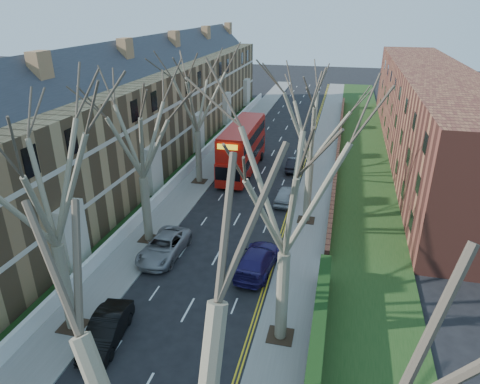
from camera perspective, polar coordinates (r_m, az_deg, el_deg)
The scene contains 17 objects.
pavement_left at distance 53.67m, azimuth -1.94°, elevation 5.77°, with size 3.00×102.00×0.12m, color slate.
pavement_right at distance 51.88m, azimuth 10.98°, elevation 4.69°, with size 3.00×102.00×0.12m, color slate.
terrace_left at distance 47.72m, azimuth -13.69°, elevation 9.64°, with size 9.70×78.00×13.60m.
flats_right at distance 55.22m, azimuth 23.75°, elevation 9.60°, with size 13.97×54.00×10.00m.
front_wall_left at distance 46.79m, azimuth -6.53°, elevation 3.58°, with size 0.30×78.00×1.00m.
grass_verge_right at distance 51.89m, azimuth 15.95°, elevation 4.30°, with size 6.00×102.00×0.06m.
tree_left_mid at distance 22.24m, azimuth -24.91°, elevation 2.81°, with size 10.50×10.50×14.71m.
tree_left_far at distance 30.35m, azimuth -13.47°, elevation 8.96°, with size 10.15×10.15×14.22m.
tree_left_dist at distance 41.08m, azimuth -5.94°, elevation 13.70°, with size 10.50×10.50×14.71m.
tree_right_mid at distance 19.59m, azimuth 6.43°, elevation 2.28°, with size 10.50×10.50×14.71m.
tree_right_far at distance 33.03m, azimuth 9.78°, elevation 10.45°, with size 10.15×10.15×14.22m.
double_decker_bus at distance 45.81m, azimuth 0.33°, elevation 5.76°, with size 3.14×12.13×5.02m.
car_left_mid at distance 25.01m, azimuth -17.40°, elevation -17.13°, with size 1.58×4.54×1.49m, color black.
car_left_far at distance 31.33m, azimuth -10.10°, elevation -7.18°, with size 2.49×5.40×1.50m, color gray.
car_right_near at distance 29.36m, azimuth 2.33°, elevation -9.00°, with size 2.22×5.46×1.58m, color #201753.
car_right_mid at distance 39.14m, azimuth 6.09°, elevation -0.41°, with size 1.69×4.20×1.43m, color #989BA0.
car_right_far at distance 46.99m, azimuth 7.31°, elevation 3.73°, with size 1.48×4.26×1.40m, color black.
Camera 1 is at (7.87, -10.10, 16.70)m, focal length 32.00 mm.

